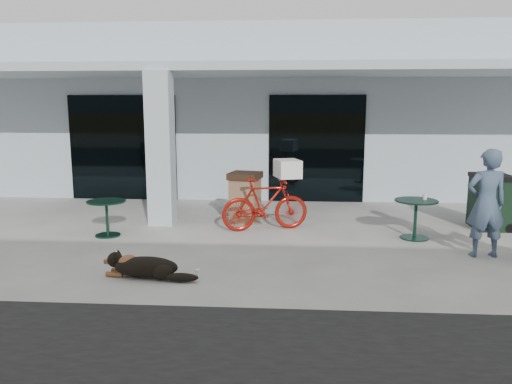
# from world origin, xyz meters

# --- Properties ---
(ground) EXTENTS (80.00, 80.00, 0.00)m
(ground) POSITION_xyz_m (0.00, 0.00, 0.00)
(ground) COLOR beige
(ground) RESTS_ON ground
(building) EXTENTS (22.00, 7.00, 4.50)m
(building) POSITION_xyz_m (0.00, 8.50, 2.25)
(building) COLOR #ADBAC4
(building) RESTS_ON ground
(storefront_glass_left) EXTENTS (2.80, 0.06, 2.70)m
(storefront_glass_left) POSITION_xyz_m (-3.20, 4.98, 1.35)
(storefront_glass_left) COLOR black
(storefront_glass_left) RESTS_ON ground
(storefront_glass_right) EXTENTS (2.40, 0.06, 2.70)m
(storefront_glass_right) POSITION_xyz_m (1.80, 4.98, 1.35)
(storefront_glass_right) COLOR black
(storefront_glass_right) RESTS_ON ground
(column) EXTENTS (0.50, 0.50, 3.12)m
(column) POSITION_xyz_m (-1.50, 2.30, 1.56)
(column) COLOR #ADBAC4
(column) RESTS_ON ground
(overhang) EXTENTS (22.00, 2.80, 0.18)m
(overhang) POSITION_xyz_m (0.00, 3.60, 3.21)
(overhang) COLOR #ADBAC4
(overhang) RESTS_ON column
(bicycle) EXTENTS (1.80, 0.98, 1.04)m
(bicycle) POSITION_xyz_m (0.66, 1.90, 0.52)
(bicycle) COLOR #A1160D
(bicycle) RESTS_ON ground
(laundry_basket) EXTENTS (0.59, 0.69, 0.35)m
(laundry_basket) POSITION_xyz_m (1.09, 2.03, 1.22)
(laundry_basket) COLOR white
(laundry_basket) RESTS_ON bicycle
(dog) EXTENTS (1.11, 0.50, 0.36)m
(dog) POSITION_xyz_m (-0.90, -1.00, 0.18)
(dog) COLOR black
(dog) RESTS_ON ground
(cup_near_dog) EXTENTS (0.10, 0.10, 0.10)m
(cup_near_dog) POSITION_xyz_m (-0.17, -0.88, 0.05)
(cup_near_dog) COLOR white
(cup_near_dog) RESTS_ON ground
(cafe_table_near) EXTENTS (0.73, 0.73, 0.68)m
(cafe_table_near) POSITION_xyz_m (-2.29, 1.24, 0.34)
(cafe_table_near) COLOR #113225
(cafe_table_near) RESTS_ON ground
(cafe_table_far) EXTENTS (0.92, 0.92, 0.73)m
(cafe_table_far) POSITION_xyz_m (3.46, 1.44, 0.37)
(cafe_table_far) COLOR #113225
(cafe_table_far) RESTS_ON ground
(person) EXTENTS (0.68, 0.48, 1.77)m
(person) POSITION_xyz_m (4.30, 0.40, 0.89)
(person) COLOR #3E5068
(person) RESTS_ON ground
(cup_on_table) EXTENTS (0.09, 0.09, 0.10)m
(cup_on_table) POSITION_xyz_m (3.63, 1.51, 0.78)
(cup_on_table) COLOR white
(cup_on_table) RESTS_ON cafe_table_far
(trash_receptacle) EXTENTS (0.74, 0.74, 1.06)m
(trash_receptacle) POSITION_xyz_m (0.20, 2.60, 0.53)
(trash_receptacle) COLOR #835F44
(trash_receptacle) RESTS_ON ground
(wheeled_bin) EXTENTS (0.68, 0.86, 1.09)m
(wheeled_bin) POSITION_xyz_m (5.15, 2.39, 0.54)
(wheeled_bin) COLOR black
(wheeled_bin) RESTS_ON ground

